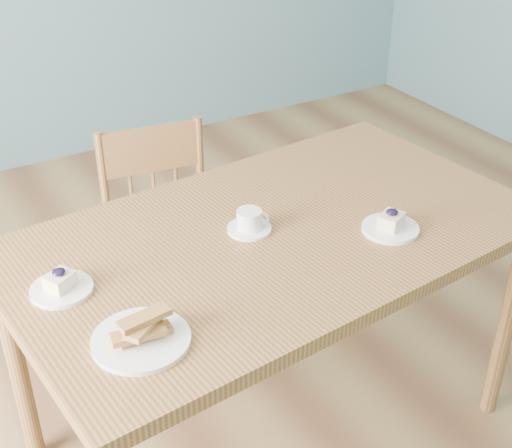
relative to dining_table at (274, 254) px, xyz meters
name	(u,v)px	position (x,y,z in m)	size (l,w,h in m)	color
room	(282,44)	(-0.04, -0.09, 0.64)	(5.01, 5.01, 2.71)	olive
dining_table	(274,254)	(0.00, 0.00, 0.00)	(1.55, 0.98, 0.79)	#9F673C
dining_chair	(167,245)	(-0.09, 0.59, -0.27)	(0.44, 0.42, 0.86)	#9F673C
cheesecake_plate_near	(391,225)	(0.28, -0.16, 0.10)	(0.16, 0.16, 0.07)	white
cheesecake_plate_far	(61,286)	(-0.60, 0.02, 0.10)	(0.15, 0.15, 0.06)	white
coffee_cup	(250,222)	(-0.06, 0.04, 0.11)	(0.12, 0.12, 0.06)	white
biscotti_plate	(141,334)	(-0.50, -0.25, 0.10)	(0.22, 0.22, 0.07)	white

